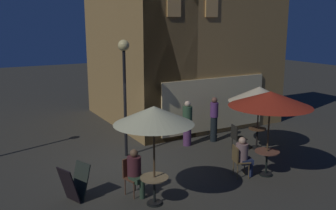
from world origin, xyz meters
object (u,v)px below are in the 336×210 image
object	(u,v)px
cafe_chair_1	(238,158)
cafe_chair_2	(132,173)
cafe_table_2	(154,185)
patron_seated_0	(243,154)
menu_sandwich_board	(75,183)
patio_umbrella_2	(154,116)
street_lamp_near_corner	(124,70)
cafe_table_0	(257,135)
cafe_chair_0	(237,136)
patio_umbrella_0	(259,94)
patron_standing_3	(187,123)
cafe_table_1	(267,158)
patio_umbrella_1	(270,99)
patron_standing_2	(214,119)
patron_seated_1	(135,170)

from	to	relation	value
cafe_chair_1	cafe_chair_2	bearing A→B (deg)	-170.21
cafe_table_2	patron_seated_0	size ratio (longest dim) A/B	0.59
menu_sandwich_board	patio_umbrella_2	distance (m)	2.72
street_lamp_near_corner	cafe_table_0	world-z (taller)	street_lamp_near_corner
cafe_table_2	cafe_chair_0	distance (m)	4.86
patio_umbrella_0	patio_umbrella_2	size ratio (longest dim) A/B	0.90
patio_umbrella_2	cafe_chair_2	xyz separation A→B (m)	(-0.25, 0.82, -1.70)
patron_standing_3	cafe_chair_0	bearing A→B (deg)	-171.42
cafe_table_1	cafe_chair_0	size ratio (longest dim) A/B	0.82
cafe_table_0	patio_umbrella_1	distance (m)	3.03
menu_sandwich_board	patron_standing_3	size ratio (longest dim) A/B	0.55
cafe_table_0	patio_umbrella_0	bearing A→B (deg)	-7.13
cafe_chair_0	cafe_chair_2	xyz separation A→B (m)	(-4.61, -1.31, 0.04)
patio_umbrella_2	cafe_table_2	bearing A→B (deg)	-90.00
street_lamp_near_corner	patron_standing_2	world-z (taller)	street_lamp_near_corner
cafe_table_2	patio_umbrella_0	bearing A→B (deg)	20.75
cafe_table_2	cafe_chair_1	distance (m)	2.91
cafe_table_0	cafe_table_2	bearing A→B (deg)	-159.25
cafe_chair_2	cafe_table_2	bearing A→B (deg)	0.00
patron_standing_2	patron_standing_3	size ratio (longest dim) A/B	1.02
cafe_chair_1	street_lamp_near_corner	bearing A→B (deg)	142.72
cafe_chair_1	patron_standing_3	distance (m)	3.20
cafe_table_1	patron_seated_1	bearing A→B (deg)	170.11
patio_umbrella_1	cafe_chair_1	xyz separation A→B (m)	(-0.83, 0.29, -1.73)
patio_umbrella_0	cafe_chair_0	xyz separation A→B (m)	(-0.79, 0.18, -1.45)
cafe_table_2	patio_umbrella_2	size ratio (longest dim) A/B	0.29
patio_umbrella_0	patron_seated_1	world-z (taller)	patio_umbrella_0
patio_umbrella_1	cafe_table_1	bearing A→B (deg)	-45.00
cafe_chair_0	cafe_chair_1	world-z (taller)	cafe_chair_1
patio_umbrella_2	cafe_chair_0	xyz separation A→B (m)	(4.36, 2.13, -1.74)
patron_standing_3	cafe_chair_1	bearing A→B (deg)	141.72
cafe_table_2	patio_umbrella_0	size ratio (longest dim) A/B	0.32
cafe_table_0	patio_umbrella_0	size ratio (longest dim) A/B	0.33
street_lamp_near_corner	cafe_table_1	xyz separation A→B (m)	(2.97, -3.56, -2.38)
menu_sandwich_board	patron_seated_0	size ratio (longest dim) A/B	0.76
street_lamp_near_corner	patron_standing_2	bearing A→B (deg)	-2.55
menu_sandwich_board	cafe_chair_1	xyz separation A→B (m)	(4.57, -0.89, 0.10)
cafe_table_2	patron_seated_1	size ratio (longest dim) A/B	0.57
cafe_table_0	patio_umbrella_1	world-z (taller)	patio_umbrella_1
patio_umbrella_2	cafe_chair_2	distance (m)	1.90
patio_umbrella_0	cafe_chair_1	size ratio (longest dim) A/B	2.39
menu_sandwich_board	cafe_chair_1	distance (m)	4.66
patron_standing_3	cafe_table_1	bearing A→B (deg)	155.69
cafe_table_0	cafe_chair_0	world-z (taller)	cafe_chair_0
patio_umbrella_1	patio_umbrella_2	xyz separation A→B (m)	(-3.73, 0.01, -0.03)
cafe_chair_2	patron_standing_3	xyz separation A→B (m)	(3.39, 2.65, 0.26)
patio_umbrella_2	patron_seated_1	bearing A→B (deg)	106.87
street_lamp_near_corner	cafe_chair_1	bearing A→B (deg)	-56.73
patron_seated_0	patron_standing_3	bearing A→B (deg)	107.44
patio_umbrella_2	patron_seated_0	xyz separation A→B (m)	(3.03, 0.23, -1.59)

